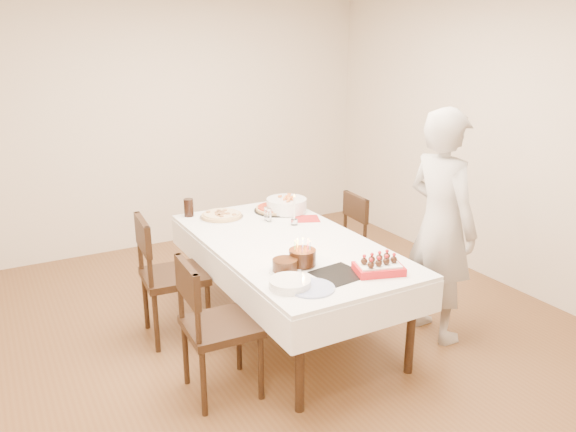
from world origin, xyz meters
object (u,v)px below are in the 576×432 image
chair_right_savory (336,245)px  pasta_bowl (287,205)px  chair_left_dessert (221,326)px  chair_left_savory (174,276)px  dining_table (288,286)px  strawberry_box (379,267)px  person (441,226)px  pizza_white (222,215)px  birthday_cake (302,253)px  cola_glass (189,208)px  taper_candle (294,209)px  layer_cake (285,266)px  pizza_pepperoni (276,209)px

chair_right_savory → pasta_bowl: bearing=149.2°
chair_left_dessert → chair_left_savory: bearing=-85.7°
dining_table → chair_left_dessert: size_ratio=2.24×
pasta_bowl → strawberry_box: bearing=-94.8°
chair_right_savory → strawberry_box: 1.37m
person → pasta_bowl: 1.42m
chair_right_savory → pizza_white: (-0.95, 0.38, 0.32)m
dining_table → chair_left_savory: (-0.80, 0.36, 0.12)m
pizza_white → chair_left_savory: bearing=-142.8°
chair_right_savory → birthday_cake: (-0.88, -0.89, 0.39)m
chair_left_dessert → cola_glass: chair_left_dessert is taller
chair_right_savory → birthday_cake: size_ratio=4.88×
person → taper_candle: person is taller
dining_table → chair_right_savory: bearing=29.9°
chair_right_savory → layer_cake: chair_right_savory is taller
person → strawberry_box: person is taller
chair_left_dessert → strawberry_box: (1.01, -0.30, 0.31)m
person → chair_right_savory: bearing=13.1°
pizza_pepperoni → cola_glass: (-0.74, 0.23, 0.06)m
pizza_pepperoni → cola_glass: size_ratio=2.60×
birthday_cake → strawberry_box: size_ratio=0.59×
chair_left_dessert → person: (1.76, -0.08, 0.41)m
chair_left_savory → birthday_cake: 1.11m
chair_right_savory → birthday_cake: bearing=-130.5°
person → strawberry_box: (-0.75, -0.22, -0.10)m
birthday_cake → taper_candle: bearing=64.0°
chair_left_savory → birthday_cake: chair_left_savory is taller
cola_glass → birthday_cake: bearing=-78.4°
dining_table → chair_right_savory: chair_right_savory is taller
chair_left_savory → layer_cake: chair_left_savory is taller
dining_table → pizza_pepperoni: bearing=68.4°
chair_left_dessert → person: 1.81m
taper_candle → cola_glass: size_ratio=1.73×
pizza_white → strawberry_box: bearing=-74.4°
chair_left_savory → cola_glass: 0.79m
pasta_bowl → chair_right_savory: bearing=-35.0°
chair_right_savory → layer_cake: 1.43m
pasta_bowl → layer_cake: pasta_bowl is taller
dining_table → pasta_bowl: (0.36, 0.68, 0.44)m
pizza_pepperoni → chair_left_savory: bearing=-160.3°
chair_left_savory → birthday_cake: bearing=132.9°
taper_candle → layer_cake: bearing=-123.2°
taper_candle → birthday_cake: taper_candle is taller
person → chair_left_dessert: bearing=86.6°
pizza_white → pasta_bowl: 0.59m
cola_glass → chair_right_savory: bearing=-25.5°
chair_left_savory → person: bearing=156.4°
dining_table → birthday_cake: 0.68m
chair_left_dessert → strawberry_box: bearing=166.3°
dining_table → taper_candle: 0.65m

